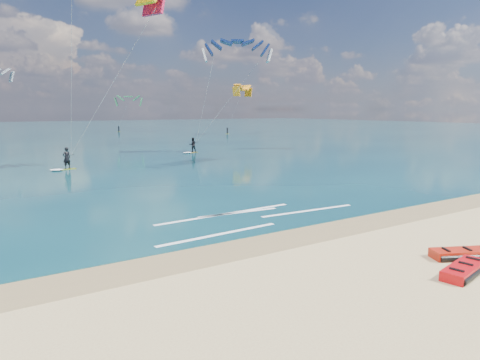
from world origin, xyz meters
The scene contains 9 objects.
ground centered at (0.00, 40.00, 0.00)m, with size 320.00×320.00×0.00m, color tan.
wet_sand_strip centered at (0.00, 3.00, 0.00)m, with size 320.00×2.40×0.01m, color brown.
sea centered at (0.00, 104.00, 0.02)m, with size 320.00×200.00×0.04m, color #0B303E.
packed_kite_left centered at (2.83, -3.44, 0.00)m, with size 2.57×1.11×0.40m, color red, non-canonical shape.
packed_kite_mid centered at (4.43, -2.50, 0.00)m, with size 2.65×1.10×0.40m, color red, non-canonical shape.
kitesurfer_main centered at (-1.57, 27.77, 9.45)m, with size 11.43×8.57×18.13m.
kitesurfer_far centered at (15.53, 36.31, 8.10)m, with size 11.58×7.42×15.37m.
shoreline_foam centered at (0.85, 6.88, 0.04)m, with size 12.42×3.66×0.01m.
distant_kites centered at (-1.76, 79.00, 5.63)m, with size 79.18×34.09×13.13m.
Camera 1 is at (-10.97, -11.02, 5.55)m, focal length 32.00 mm.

